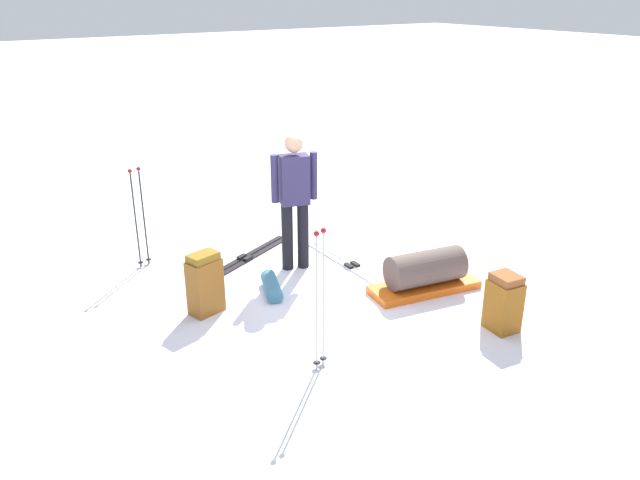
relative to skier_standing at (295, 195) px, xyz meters
name	(u,v)px	position (x,y,z in m)	size (l,w,h in m)	color
ground_plane	(320,297)	(0.20, 0.84, -0.95)	(80.00, 80.00, 0.00)	white
skier_standing	(295,195)	(0.00, 0.00, 0.00)	(0.55, 0.31, 1.70)	black
ski_pair_near	(245,259)	(0.42, -0.57, -0.94)	(1.67, 0.89, 0.05)	black
ski_pair_far	(352,266)	(-0.59, 0.40, -0.94)	(0.20, 1.97, 0.05)	silver
backpack_large_dark	(205,284)	(1.42, 0.45, -0.62)	(0.40, 0.31, 0.69)	brown
backpack_bright	(504,303)	(-0.95, 2.48, -0.65)	(0.30, 0.34, 0.62)	#8D5316
ski_poles_planted_near	(320,293)	(0.98, 2.00, -0.20)	(0.16, 0.10, 1.37)	silver
ski_poles_planted_far	(139,213)	(1.55, -1.12, -0.24)	(0.19, 0.10, 1.28)	#1E222C
gear_sled	(425,273)	(-0.90, 1.38, -0.73)	(1.36, 0.68, 0.49)	orange
sleeping_mat_rolled	(272,286)	(0.61, 0.45, -0.86)	(0.18, 0.18, 0.55)	teal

